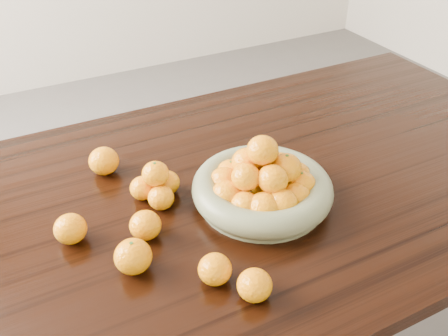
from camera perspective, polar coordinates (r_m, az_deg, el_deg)
name	(u,v)px	position (r m, az deg, el deg)	size (l,w,h in m)	color
dining_table	(225,217)	(1.29, 0.16, -5.57)	(2.00, 1.00, 0.75)	black
fruit_bowl	(263,185)	(1.17, 4.46, -1.97)	(0.33, 0.33, 0.18)	#717656
orange_pyramid	(157,185)	(1.19, -7.71, -1.96)	(0.12, 0.12, 0.10)	orange
loose_orange_0	(133,256)	(1.03, -10.35, -9.91)	(0.08, 0.08, 0.07)	orange
loose_orange_1	(255,285)	(0.96, 3.51, -13.22)	(0.07, 0.07, 0.06)	orange
loose_orange_2	(215,269)	(0.99, -1.04, -11.49)	(0.07, 0.07, 0.06)	orange
loose_orange_3	(70,229)	(1.12, -17.15, -6.65)	(0.07, 0.07, 0.07)	orange
loose_orange_4	(104,161)	(1.31, -13.57, 0.79)	(0.08, 0.08, 0.07)	orange
loose_orange_5	(145,225)	(1.10, -8.98, -6.48)	(0.07, 0.07, 0.07)	orange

